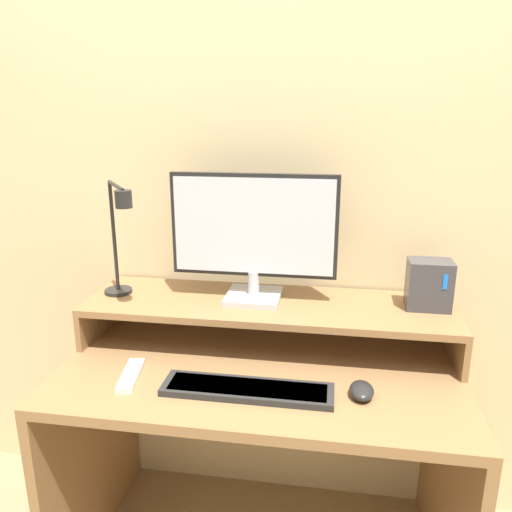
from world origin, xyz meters
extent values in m
cube|color=beige|center=(0.00, 0.69, 1.25)|extent=(6.00, 0.05, 2.50)
cube|color=olive|center=(0.00, 0.33, 0.69)|extent=(1.17, 0.66, 0.03)
cube|color=olive|center=(-0.57, 0.33, 0.34)|extent=(0.03, 0.66, 0.68)
cube|color=olive|center=(0.57, 0.33, 0.34)|extent=(0.03, 0.66, 0.68)
cube|color=olive|center=(-0.57, 0.49, 0.77)|extent=(0.02, 0.34, 0.12)
cube|color=olive|center=(0.57, 0.49, 0.77)|extent=(0.02, 0.34, 0.12)
cube|color=olive|center=(0.00, 0.49, 0.84)|extent=(1.17, 0.34, 0.02)
cube|color=#BCBCC1|center=(-0.05, 0.50, 0.86)|extent=(0.17, 0.18, 0.02)
cylinder|color=#BCBCC1|center=(-0.05, 0.50, 0.91)|extent=(0.04, 0.04, 0.08)
cube|color=black|center=(-0.05, 0.51, 1.09)|extent=(0.52, 0.02, 0.32)
cube|color=silver|center=(-0.05, 0.50, 1.09)|extent=(0.50, 0.01, 0.30)
cylinder|color=black|center=(-0.51, 0.49, 0.86)|extent=(0.09, 0.09, 0.01)
cylinder|color=black|center=(-0.51, 0.49, 1.04)|extent=(0.01, 0.01, 0.36)
cylinder|color=black|center=(-0.45, 0.41, 1.22)|extent=(0.12, 0.17, 0.01)
cylinder|color=black|center=(-0.39, 0.33, 1.20)|extent=(0.05, 0.05, 0.05)
cube|color=#3D3D42|center=(0.49, 0.51, 0.93)|extent=(0.13, 0.09, 0.15)
cube|color=#1972F2|center=(0.53, 0.47, 0.95)|extent=(0.01, 0.00, 0.05)
cube|color=#282828|center=(-0.01, 0.17, 0.72)|extent=(0.46, 0.11, 0.02)
cube|color=black|center=(-0.01, 0.17, 0.72)|extent=(0.42, 0.09, 0.01)
ellipsoid|color=black|center=(0.29, 0.20, 0.73)|extent=(0.06, 0.09, 0.03)
cube|color=white|center=(-0.35, 0.20, 0.72)|extent=(0.07, 0.18, 0.02)
camera|label=1|loc=(0.19, -0.99, 1.44)|focal=35.00mm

